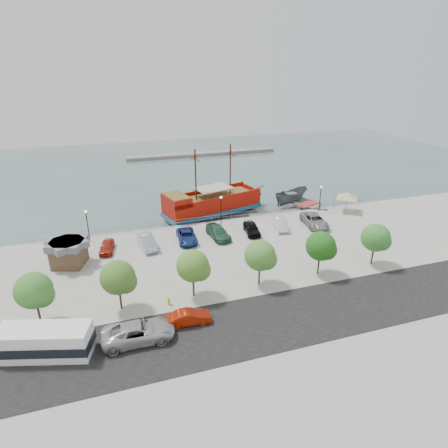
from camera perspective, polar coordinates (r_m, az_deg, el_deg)
name	(u,v)px	position (r m, az deg, el deg)	size (l,w,h in m)	color
ground	(236,250)	(48.84, 1.84, -3.98)	(160.00, 160.00, 0.00)	#3B5453
land_slab	(323,358)	(33.01, 14.80, -19.20)	(100.00, 58.00, 1.20)	#989691
street	(294,316)	(35.88, 10.63, -13.59)	(100.00, 8.00, 0.04)	black
sidewalk	(268,282)	(40.28, 6.65, -8.83)	(100.00, 4.00, 0.05)	gray
seawall_railing	(218,218)	(54.95, -0.85, 0.97)	(50.00, 0.06, 1.00)	gray
far_shore	(203,154)	(101.44, -3.26, 10.63)	(40.00, 3.00, 0.80)	gray
pirate_ship	(219,202)	(59.98, -0.70, 3.31)	(18.54, 9.55, 11.47)	#A41205
patrol_boat	(291,198)	(64.75, 10.15, 3.88)	(2.55, 6.77, 2.62)	#4C5254
speedboat	(309,206)	(63.35, 12.81, 2.70)	(5.29, 7.41, 1.53)	silver
dock_west	(122,234)	(54.76, -15.31, -1.50)	(6.56, 1.88, 0.38)	slate
dock_mid	(270,216)	(59.63, 6.95, 1.23)	(6.62, 1.89, 0.38)	slate
dock_east	(304,212)	(62.32, 12.14, 1.86)	(6.99, 2.00, 0.40)	slate
shed	(68,252)	(46.16, -22.62, -3.96)	(4.64, 4.64, 3.02)	brown
canopy_tent	(348,193)	(60.98, 18.33, 4.56)	(4.80, 4.80, 3.50)	slate
street_van	(138,332)	(32.99, -12.90, -15.75)	(2.77, 6.00, 1.67)	#A7A7A8
street_sedan	(189,317)	(34.23, -5.29, -13.96)	(1.36, 3.89, 1.28)	#AA1F08
shuttle_bus	(45,342)	(33.72, -25.59, -15.94)	(7.57, 4.38, 2.52)	white
fire_hydrant	(169,301)	(36.82, -8.39, -11.53)	(0.28, 0.28, 0.81)	#D8C210
lamp_post_left	(87,220)	(50.93, -20.17, 0.58)	(0.36, 0.36, 4.28)	black
lamp_post_mid	(221,205)	(52.92, -0.45, 2.89)	(0.36, 0.36, 4.28)	black
lamp_post_right	(321,194)	(59.39, 14.49, 4.42)	(0.36, 0.36, 4.28)	black
tree_a	(36,292)	(36.38, -26.78, -9.18)	(3.30, 3.20, 5.00)	#473321
tree_b	(120,279)	(35.68, -15.63, -8.00)	(3.30, 3.20, 5.00)	#473321
tree_c	(194,267)	(36.33, -4.53, -6.53)	(3.30, 3.20, 5.00)	#473321
tree_d	(262,256)	(38.28, 5.75, -4.94)	(3.30, 3.20, 5.00)	#473321
tree_e	(322,247)	(41.34, 14.72, -3.41)	(3.30, 3.20, 5.00)	#473321
tree_f	(377,238)	(45.28, 22.28, -2.06)	(3.30, 3.20, 5.00)	#473321
parked_car_a	(107,247)	(48.16, -17.43, -3.31)	(1.57, 3.89, 1.32)	#A32813
parked_car_b	(147,242)	(47.91, -11.64, -2.63)	(1.71, 4.89, 1.61)	#ABB0BF
parked_car_c	(187,236)	(48.84, -5.70, -1.87)	(2.32, 5.02, 1.40)	navy
parked_car_d	(218,232)	(49.64, -0.91, -1.26)	(2.10, 5.17, 1.50)	#29593D
parked_car_e	(252,228)	(50.96, 4.25, -0.66)	(1.77, 4.39, 1.50)	black
parked_car_f	(280,224)	(52.96, 8.55, 0.06)	(1.54, 4.41, 1.45)	silver
parked_car_g	(315,221)	(54.76, 13.66, 0.51)	(2.64, 5.72, 1.59)	gray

